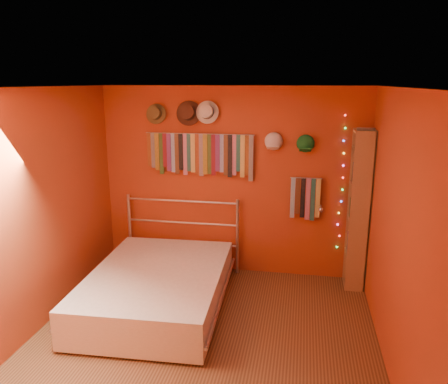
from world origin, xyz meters
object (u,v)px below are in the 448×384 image
Objects in this scene: reading_lamp at (321,209)px; bookshelf at (362,210)px; bed at (158,287)px; tie_rack at (200,153)px.

bookshelf is (0.49, -0.01, 0.02)m from reading_lamp.
bookshelf reaches higher than bed.
bookshelf is at bearing 20.25° from bed.
bed is at bearing -102.95° from tie_rack.
bed is at bearing -152.08° from reading_lamp.
bed is (-1.84, -0.97, -0.76)m from reading_lamp.
bed is (-0.26, -1.12, -1.40)m from tie_rack.
bed is at bearing -157.55° from bookshelf.
bookshelf reaches higher than tie_rack.
bookshelf reaches higher than reading_lamp.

